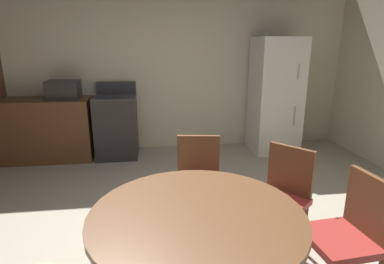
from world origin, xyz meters
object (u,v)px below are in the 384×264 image
(oven_range, at_px, (117,126))
(dining_table, at_px, (197,237))
(chair_north, at_px, (198,179))
(microwave, at_px, (63,90))
(chair_east, at_px, (350,231))
(refrigerator, at_px, (275,96))
(chair_northeast, at_px, (282,194))

(oven_range, relative_size, dining_table, 0.92)
(chair_north, bearing_deg, dining_table, -0.00)
(oven_range, xyz_separation_m, microwave, (-0.71, -0.00, 0.56))
(oven_range, height_order, chair_east, oven_range)
(chair_north, bearing_deg, oven_range, -147.51)
(refrigerator, distance_m, chair_northeast, 2.62)
(chair_east, distance_m, chair_north, 1.24)
(refrigerator, bearing_deg, microwave, 179.09)
(refrigerator, distance_m, dining_table, 3.51)
(chair_north, xyz_separation_m, chair_northeast, (0.62, -0.36, 0.00))
(oven_range, bearing_deg, chair_east, -59.90)
(chair_northeast, bearing_deg, refrigerator, -149.32)
(refrigerator, distance_m, chair_east, 3.09)
(microwave, relative_size, chair_north, 0.51)
(oven_range, xyz_separation_m, chair_east, (1.76, -3.04, 0.03))
(oven_range, relative_size, chair_north, 1.26)
(oven_range, height_order, dining_table, oven_range)
(refrigerator, bearing_deg, chair_east, -102.87)
(refrigerator, xyz_separation_m, microwave, (-3.15, 0.05, 0.15))
(chair_northeast, bearing_deg, dining_table, 0.00)
(refrigerator, distance_m, chair_north, 2.60)
(refrigerator, height_order, microwave, refrigerator)
(chair_north, bearing_deg, refrigerator, 152.80)
(refrigerator, bearing_deg, chair_northeast, -110.34)
(dining_table, height_order, chair_north, chair_north)
(oven_range, height_order, microwave, microwave)
(refrigerator, relative_size, chair_east, 2.02)
(chair_east, bearing_deg, chair_north, -51.82)
(dining_table, bearing_deg, microwave, 115.23)
(oven_range, xyz_separation_m, dining_table, (0.76, -3.12, 0.14))
(oven_range, distance_m, chair_northeast, 2.93)
(chair_east, bearing_deg, refrigerator, -107.40)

